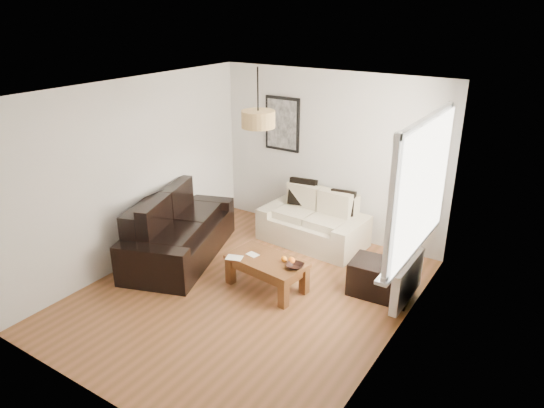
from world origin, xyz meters
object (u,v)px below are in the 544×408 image
Objects in this scene: loveseat_cream at (313,219)px; coffee_table at (267,273)px; sofa_leather at (179,228)px; ottoman at (381,279)px.

loveseat_cream is 1.54× the size of coffee_table.
sofa_leather is 2.95m from ottoman.
sofa_leather is (-1.43, -1.46, 0.05)m from loveseat_cream.
loveseat_cream is 1.69m from ottoman.
sofa_leather is 2.00× the size of coffee_table.
coffee_table is at bearing -153.28° from ottoman.
loveseat_cream is 2.06× the size of ottoman.
sofa_leather is 1.58m from coffee_table.
loveseat_cream is at bearing -63.56° from sofa_leather.
coffee_table is at bearing -111.11° from sofa_leather.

